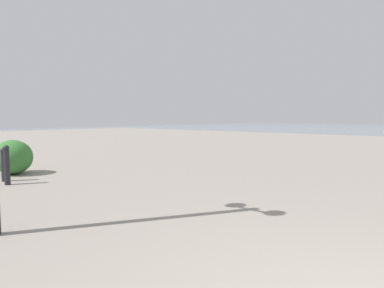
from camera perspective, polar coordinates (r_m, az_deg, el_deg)
The scene contains 3 objects.
bollard_near at distance 8.17m, azimuth -29.62°, elevation -3.09°, with size 0.13×0.13×0.87m.
bollard_mid at distance 8.66m, azimuth -30.00°, elevation -3.01°, with size 0.13×0.13×0.78m.
shrub_low at distance 9.62m, azimuth -28.82°, elevation -2.02°, with size 1.05×0.94×0.89m.
Camera 1 is at (-0.01, 2.17, 1.48)m, focal length 30.54 mm.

